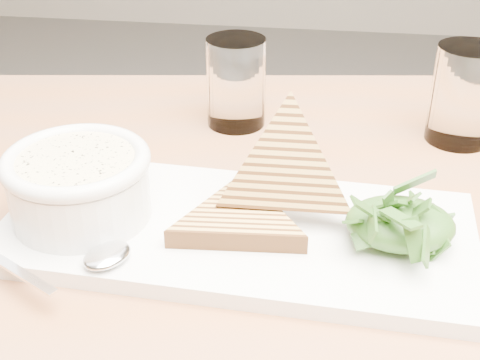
# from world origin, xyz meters

# --- Properties ---
(table_top) EXTENTS (1.31, 0.96, 0.04)m
(table_top) POSITION_xyz_m (-0.00, 0.02, 0.74)
(table_top) COLOR #A16035
(table_top) RESTS_ON ground
(table_leg_bl) EXTENTS (0.06, 0.06, 0.72)m
(table_leg_bl) POSITION_xyz_m (-0.56, 0.37, 0.36)
(table_leg_bl) COLOR #A16035
(table_leg_bl) RESTS_ON ground
(platter) EXTENTS (0.43, 0.21, 0.02)m
(platter) POSITION_xyz_m (-0.11, 0.01, 0.76)
(platter) COLOR white
(platter) RESTS_ON table_top
(soup_bowl) EXTENTS (0.12, 0.12, 0.05)m
(soup_bowl) POSITION_xyz_m (-0.25, 0.00, 0.80)
(soup_bowl) COLOR white
(soup_bowl) RESTS_ON platter
(soup) EXTENTS (0.11, 0.11, 0.01)m
(soup) POSITION_xyz_m (-0.25, 0.00, 0.83)
(soup) COLOR beige
(soup) RESTS_ON soup_bowl
(bowl_rim) EXTENTS (0.13, 0.13, 0.01)m
(bowl_rim) POSITION_xyz_m (-0.25, 0.00, 0.83)
(bowl_rim) COLOR white
(bowl_rim) RESTS_ON soup_bowl
(sandwich_flat) EXTENTS (0.15, 0.15, 0.02)m
(sandwich_flat) POSITION_xyz_m (-0.10, 0.00, 0.78)
(sandwich_flat) COLOR tan
(sandwich_flat) RESTS_ON platter
(sandwich_lean) EXTENTS (0.14, 0.14, 0.16)m
(sandwich_lean) POSITION_xyz_m (-0.07, 0.03, 0.82)
(sandwich_lean) COLOR tan
(sandwich_lean) RESTS_ON sandwich_flat
(salad_base) EXTENTS (0.09, 0.07, 0.04)m
(salad_base) POSITION_xyz_m (0.03, 0.00, 0.79)
(salad_base) COLOR #17400E
(salad_base) RESTS_ON platter
(arugula_pile) EXTENTS (0.11, 0.10, 0.05)m
(arugula_pile) POSITION_xyz_m (0.03, 0.00, 0.80)
(arugula_pile) COLOR #406827
(arugula_pile) RESTS_ON platter
(spoon_bowl) EXTENTS (0.05, 0.05, 0.01)m
(spoon_bowl) POSITION_xyz_m (-0.20, -0.06, 0.78)
(spoon_bowl) COLOR silver
(spoon_bowl) RESTS_ON platter
(spoon_handle) EXTENTS (0.10, 0.06, 0.00)m
(spoon_handle) POSITION_xyz_m (-0.28, -0.08, 0.78)
(spoon_handle) COLOR silver
(spoon_handle) RESTS_ON platter
(glass_near) EXTENTS (0.07, 0.07, 0.11)m
(glass_near) POSITION_xyz_m (-0.14, 0.25, 0.81)
(glass_near) COLOR white
(glass_near) RESTS_ON table_top
(glass_far) EXTENTS (0.07, 0.07, 0.11)m
(glass_far) POSITION_xyz_m (0.12, 0.24, 0.81)
(glass_far) COLOR white
(glass_far) RESTS_ON table_top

